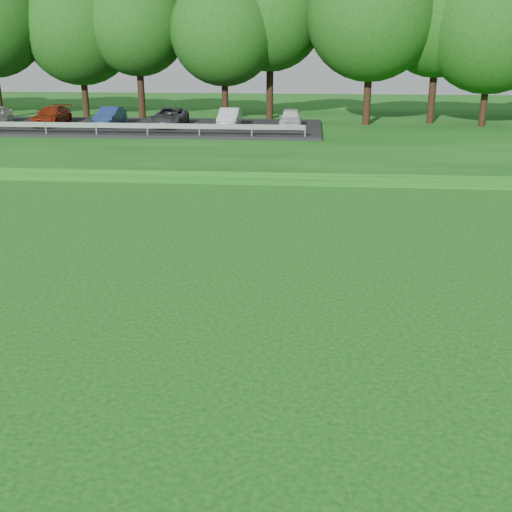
{
  "coord_description": "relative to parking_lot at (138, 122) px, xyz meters",
  "views": [
    {
      "loc": [
        -12.62,
        -9.28,
        6.27
      ],
      "look_at": [
        -13.87,
        5.29,
        1.3
      ],
      "focal_mm": 45.0,
      "sensor_mm": 36.0,
      "label": 1
    }
  ],
  "objects": [
    {
      "name": "berm",
      "position": [
        24.09,
        1.18,
        -0.76
      ],
      "size": [
        130.0,
        30.0,
        0.6
      ],
      "primitive_type": "cube",
      "color": "#0E470D",
      "rests_on": "ground"
    },
    {
      "name": "treeline",
      "position": [
        24.09,
        5.18,
        7.04
      ],
      "size": [
        104.0,
        7.0,
        15.0
      ],
      "primitive_type": null,
      "color": "#15430F",
      "rests_on": "berm"
    },
    {
      "name": "parking_lot",
      "position": [
        0.0,
        0.0,
        0.0
      ],
      "size": [
        24.0,
        9.0,
        1.38
      ],
      "color": "black",
      "rests_on": "berm"
    }
  ]
}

